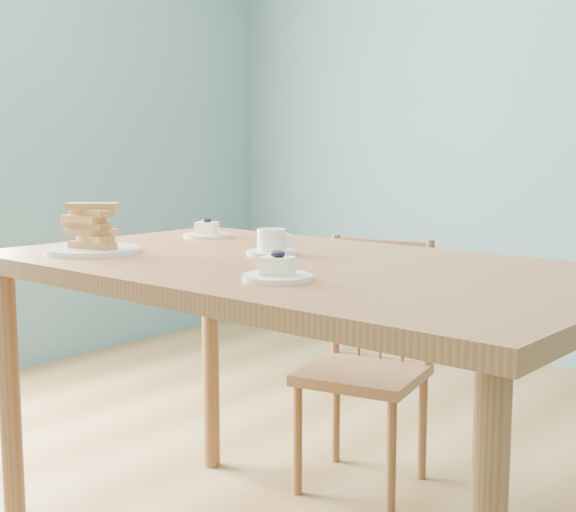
{
  "coord_description": "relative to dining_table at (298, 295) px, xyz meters",
  "views": [
    {
      "loc": [
        1.0,
        -1.45,
        1.12
      ],
      "look_at": [
        -0.27,
        0.12,
        0.84
      ],
      "focal_mm": 50.0,
      "sensor_mm": 36.0,
      "label": 1
    }
  ],
  "objects": [
    {
      "name": "room",
      "position": [
        0.2,
        -0.07,
        0.6
      ],
      "size": [
        5.01,
        5.01,
        2.71
      ],
      "color": "#9C7948",
      "rests_on": "ground"
    },
    {
      "name": "dining_table",
      "position": [
        0.0,
        0.0,
        0.0
      ],
      "size": [
        1.59,
        0.95,
        0.84
      ],
      "rotation": [
        0.0,
        0.0,
        -0.03
      ],
      "color": "brown",
      "rests_on": "ground"
    },
    {
      "name": "dining_chair",
      "position": [
        -0.2,
        0.63,
        -0.34
      ],
      "size": [
        0.43,
        0.42,
        0.81
      ],
      "rotation": [
        0.0,
        0.0,
        0.2
      ],
      "color": "brown",
      "rests_on": "ground"
    },
    {
      "name": "cheesecake_plate_near",
      "position": [
        0.13,
        -0.24,
        0.1
      ],
      "size": [
        0.15,
        0.15,
        0.06
      ],
      "rotation": [
        0.0,
        0.0,
        0.36
      ],
      "color": "white",
      "rests_on": "dining_table"
    },
    {
      "name": "cheesecake_plate_far",
      "position": [
        -0.55,
        0.24,
        0.1
      ],
      "size": [
        0.14,
        0.14,
        0.06
      ],
      "rotation": [
        0.0,
        0.0,
        0.39
      ],
      "color": "white",
      "rests_on": "dining_table"
    },
    {
      "name": "coffee_cup",
      "position": [
        -0.14,
        0.06,
        0.11
      ],
      "size": [
        0.13,
        0.13,
        0.07
      ],
      "rotation": [
        0.0,
        0.0,
        0.26
      ],
      "color": "white",
      "rests_on": "dining_table"
    },
    {
      "name": "biscotti_plate",
      "position": [
        -0.53,
        -0.21,
        0.13
      ],
      "size": [
        0.25,
        0.25,
        0.13
      ],
      "rotation": [
        0.0,
        0.0,
        0.21
      ],
      "color": "white",
      "rests_on": "dining_table"
    }
  ]
}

